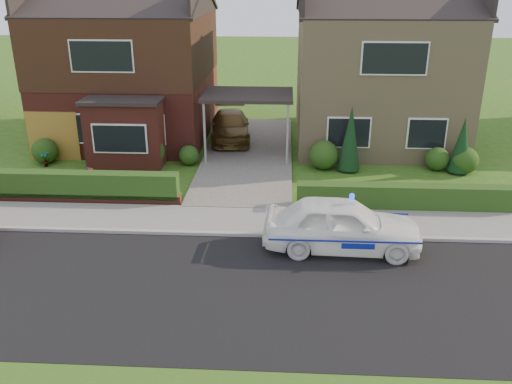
{
  "coord_description": "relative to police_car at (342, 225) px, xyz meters",
  "views": [
    {
      "loc": [
        1.6,
        -11.75,
        7.46
      ],
      "look_at": [
        0.75,
        3.5,
        1.29
      ],
      "focal_mm": 38.0,
      "sensor_mm": 36.0,
      "label": 1
    }
  ],
  "objects": [
    {
      "name": "house_left",
      "position": [
        -9.07,
        11.5,
        3.04
      ],
      "size": [
        7.5,
        9.53,
        7.25
      ],
      "color": "maroon",
      "rests_on": "ground"
    },
    {
      "name": "potted_plant_c",
      "position": [
        -8.95,
        4.59,
        -0.4
      ],
      "size": [
        0.43,
        0.43,
        0.73
      ],
      "primitive_type": "imported",
      "rotation": [
        0.0,
        0.0,
        1.62
      ],
      "color": "gray",
      "rests_on": "ground"
    },
    {
      "name": "dwarf_wall",
      "position": [
        -9.09,
        2.9,
        -0.59
      ],
      "size": [
        7.7,
        0.25,
        0.36
      ],
      "primitive_type": "cube",
      "color": "maroon",
      "rests_on": "ground"
    },
    {
      "name": "kerb",
      "position": [
        -3.29,
        0.65,
        -0.71
      ],
      "size": [
        60.0,
        0.16,
        0.12
      ],
      "primitive_type": "cube",
      "color": "#9E9993",
      "rests_on": "ground"
    },
    {
      "name": "shrub_right_far",
      "position": [
        5.51,
        6.8,
        -0.23
      ],
      "size": [
        1.08,
        1.08,
        1.08
      ],
      "primitive_type": "sphere",
      "color": "#173511",
      "rests_on": "ground"
    },
    {
      "name": "shrub_right_near",
      "position": [
        -0.09,
        7.0,
        -0.17
      ],
      "size": [
        1.2,
        1.2,
        1.2
      ],
      "primitive_type": "sphere",
      "color": "#173511",
      "rests_on": "ground"
    },
    {
      "name": "ground",
      "position": [
        -3.29,
        -2.4,
        -0.77
      ],
      "size": [
        120.0,
        120.0,
        0.0
      ],
      "primitive_type": "plane",
      "color": "#2B5516",
      "rests_on": "ground"
    },
    {
      "name": "shrub_left_far",
      "position": [
        -11.79,
        7.1,
        -0.23
      ],
      "size": [
        1.08,
        1.08,
        1.08
      ],
      "primitive_type": "sphere",
      "color": "#173511",
      "rests_on": "ground"
    },
    {
      "name": "conifer_a",
      "position": [
        0.91,
        6.8,
        0.53
      ],
      "size": [
        0.9,
        0.9,
        2.6
      ],
      "primitive_type": "cone",
      "color": "black",
      "rests_on": "ground"
    },
    {
      "name": "potted_plant_a",
      "position": [
        -11.6,
        6.6,
        -0.41
      ],
      "size": [
        0.44,
        0.35,
        0.72
      ],
      "primitive_type": "imported",
      "rotation": [
        0.0,
        0.0,
        0.29
      ],
      "color": "gray",
      "rests_on": "ground"
    },
    {
      "name": "garage_door",
      "position": [
        -11.54,
        7.56,
        0.28
      ],
      "size": [
        2.2,
        0.1,
        2.1
      ],
      "primitive_type": "cube",
      "color": "olive",
      "rests_on": "ground"
    },
    {
      "name": "shrub_left_mid",
      "position": [
        -7.29,
        6.9,
        -0.11
      ],
      "size": [
        1.32,
        1.32,
        1.32
      ],
      "primitive_type": "sphere",
      "color": "#173511",
      "rests_on": "ground"
    },
    {
      "name": "conifer_b",
      "position": [
        5.31,
        6.8,
        0.33
      ],
      "size": [
        0.9,
        0.9,
        2.2
      ],
      "primitive_type": "cone",
      "color": "black",
      "rests_on": "ground"
    },
    {
      "name": "hedge_left",
      "position": [
        -9.09,
        3.05,
        -0.77
      ],
      "size": [
        7.5,
        0.55,
        0.9
      ],
      "primitive_type": "cube",
      "color": "#173511",
      "rests_on": "ground"
    },
    {
      "name": "hedge_right",
      "position": [
        2.51,
        2.95,
        -0.77
      ],
      "size": [
        7.5,
        0.55,
        0.8
      ],
      "primitive_type": "cube",
      "color": "#173511",
      "rests_on": "ground"
    },
    {
      "name": "carport_link",
      "position": [
        -3.29,
        8.55,
        1.89
      ],
      "size": [
        3.8,
        3.0,
        2.77
      ],
      "color": "black",
      "rests_on": "ground"
    },
    {
      "name": "house_right",
      "position": [
        2.51,
        11.59,
        2.89
      ],
      "size": [
        7.5,
        8.06,
        7.25
      ],
      "color": "tan",
      "rests_on": "ground"
    },
    {
      "name": "driveway_car",
      "position": [
        -4.29,
        10.69,
        -0.01
      ],
      "size": [
        2.24,
        4.55,
        1.27
      ],
      "primitive_type": "imported",
      "rotation": [
        0.0,
        0.0,
        0.11
      ],
      "color": "brown",
      "rests_on": "driveway"
    },
    {
      "name": "driveway",
      "position": [
        -3.29,
        8.6,
        -0.71
      ],
      "size": [
        3.8,
        12.0,
        0.12
      ],
      "primitive_type": "cube",
      "color": "#666059",
      "rests_on": "ground"
    },
    {
      "name": "shrub_left_near",
      "position": [
        -5.69,
        7.2,
        -0.35
      ],
      "size": [
        0.84,
        0.84,
        0.84
      ],
      "primitive_type": "sphere",
      "color": "#173511",
      "rests_on": "ground"
    },
    {
      "name": "road",
      "position": [
        -3.29,
        -2.4,
        -0.77
      ],
      "size": [
        60.0,
        6.0,
        0.02
      ],
      "primitive_type": "cube",
      "color": "black",
      "rests_on": "ground"
    },
    {
      "name": "police_car",
      "position": [
        0.0,
        0.0,
        0.0
      ],
      "size": [
        4.16,
        4.58,
        1.7
      ],
      "rotation": [
        0.0,
        0.0,
        1.53
      ],
      "color": "white",
      "rests_on": "ground"
    },
    {
      "name": "sidewalk",
      "position": [
        -3.29,
        1.7,
        -0.72
      ],
      "size": [
        60.0,
        2.0,
        0.1
      ],
      "primitive_type": "cube",
      "color": "slate",
      "rests_on": "ground"
    },
    {
      "name": "potted_plant_b",
      "position": [
        -9.08,
        3.63,
        -0.41
      ],
      "size": [
        0.51,
        0.51,
        0.72
      ],
      "primitive_type": "imported",
      "rotation": [
        0.0,
        0.0,
        0.84
      ],
      "color": "gray",
      "rests_on": "ground"
    },
    {
      "name": "shrub_right_mid",
      "position": [
        4.51,
        7.1,
        -0.29
      ],
      "size": [
        0.96,
        0.96,
        0.96
      ],
      "primitive_type": "sphere",
      "color": "#173511",
      "rests_on": "ground"
    }
  ]
}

